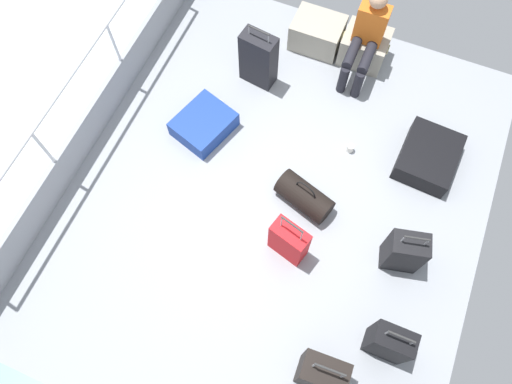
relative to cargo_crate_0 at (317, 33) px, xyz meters
name	(u,v)px	position (x,y,z in m)	size (l,w,h in m)	color
ground_plane	(275,197)	(0.30, -2.14, -0.22)	(4.40, 5.20, 0.06)	gray
gunwale_port	(95,119)	(-1.87, -2.14, 0.03)	(0.06, 5.20, 0.45)	gray
railing_port	(79,89)	(-1.87, -2.14, 0.59)	(0.04, 4.20, 1.02)	silver
sea_wake	(11,106)	(-3.30, -2.14, -0.53)	(12.00, 12.00, 0.01)	#6B99A8
cargo_crate_0	(317,33)	(0.00, 0.00, 0.00)	(0.64, 0.47, 0.38)	#9E9989
cargo_crate_1	(364,47)	(0.60, 0.01, 0.01)	(0.57, 0.46, 0.40)	#9E9989
passenger_seated	(367,36)	(0.60, -0.18, 0.39)	(0.34, 0.66, 1.10)	orange
suitcase_0	(389,343)	(1.82, -3.21, 0.11)	(0.36, 0.22, 0.73)	black
suitcase_1	(404,252)	(1.72, -2.33, 0.10)	(0.40, 0.31, 0.72)	black
suitcase_2	(289,241)	(0.64, -2.65, 0.08)	(0.42, 0.29, 0.76)	red
suitcase_3	(428,157)	(1.70, -1.11, -0.07)	(0.63, 0.75, 0.25)	black
suitcase_4	(258,59)	(-0.46, -0.77, 0.17)	(0.43, 0.28, 0.84)	black
suitcase_5	(321,374)	(1.34, -3.70, 0.16)	(0.40, 0.26, 0.91)	black
suitcase_6	(204,124)	(-0.76, -1.67, -0.08)	(0.70, 0.76, 0.23)	navy
duffel_bag	(304,196)	(0.61, -2.09, -0.04)	(0.67, 0.46, 0.42)	black
paper_cup	(350,148)	(0.87, -1.29, -0.14)	(0.08, 0.08, 0.10)	white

